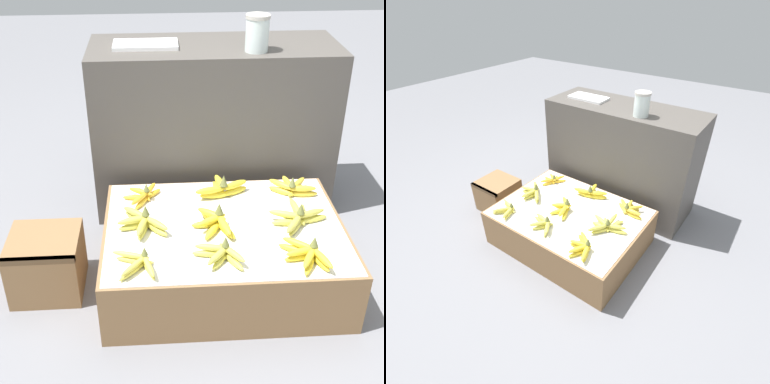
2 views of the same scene
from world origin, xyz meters
The scene contains 15 objects.
ground_plane centered at (0.00, 0.00, 0.00)m, with size 10.00×10.00×0.00m, color slate.
display_platform centered at (0.00, 0.00, 0.14)m, with size 0.99×0.73×0.28m.
back_vendor_table centered at (0.02, 0.67, 0.42)m, with size 1.17×0.45×0.83m.
wooden_crate centered at (-0.74, -0.01, 0.13)m, with size 0.29×0.28×0.26m.
banana_bunch_front_left centered at (-0.34, -0.25, 0.30)m, with size 0.17×0.17×0.08m.
banana_bunch_front_midleft centered at (-0.04, -0.23, 0.31)m, with size 0.19×0.14×0.10m.
banana_bunch_front_midright centered at (0.28, -0.25, 0.31)m, with size 0.17×0.21×0.10m.
banana_bunch_middle_left centered at (-0.33, 0.00, 0.31)m, with size 0.21×0.23×0.10m.
banana_bunch_middle_midleft centered at (-0.04, -0.02, 0.31)m, with size 0.18×0.23×0.11m.
banana_bunch_middle_midright centered at (0.30, 0.00, 0.31)m, with size 0.25×0.26×0.10m.
banana_bunch_back_left centered at (-0.33, 0.22, 0.30)m, with size 0.18×0.18×0.08m.
banana_bunch_back_midleft centered at (0.02, 0.24, 0.31)m, with size 0.25×0.16×0.11m.
banana_bunch_back_midright centered at (0.33, 0.23, 0.31)m, with size 0.21×0.14×0.10m.
glass_jar centered at (0.19, 0.55, 0.91)m, with size 0.11×0.11×0.16m.
foam_tray_white centered at (-0.30, 0.66, 0.84)m, with size 0.30×0.15×0.02m.
Camera 2 is at (0.99, -1.28, 1.55)m, focal length 28.00 mm.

